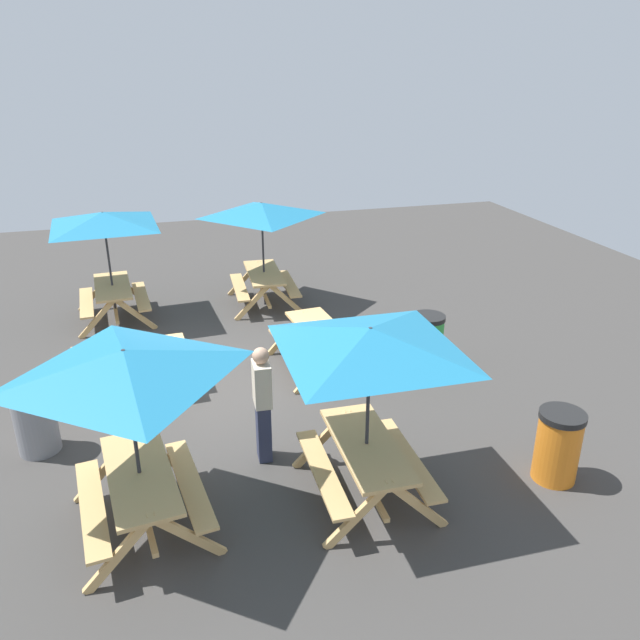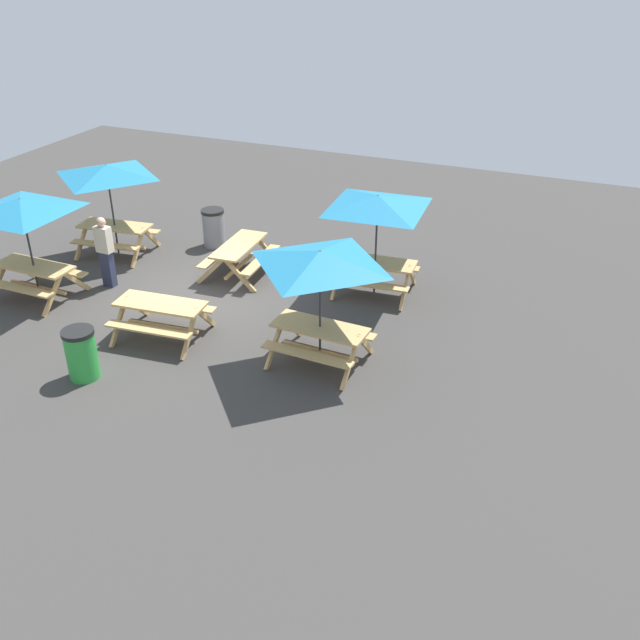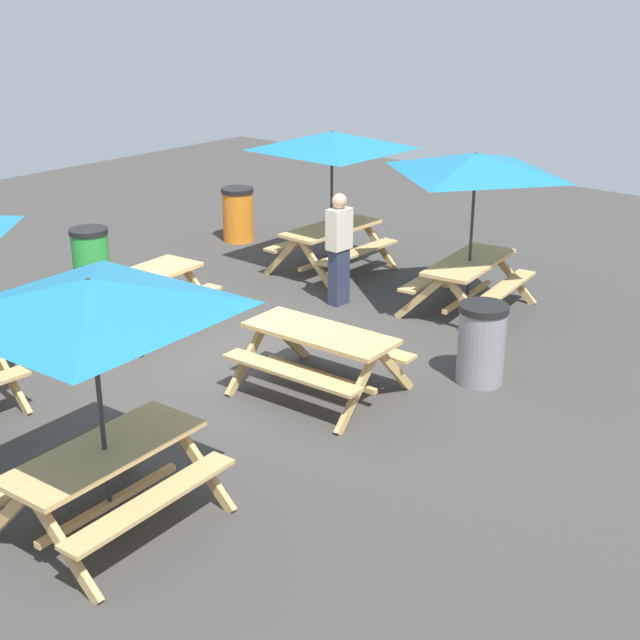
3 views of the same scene
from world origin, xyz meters
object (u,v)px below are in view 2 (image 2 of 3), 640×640
object	(u,v)px
picnic_table_0	(161,312)
picnic_table_2	(239,252)
picnic_table_3	(377,209)
trash_bin_gray	(214,228)
person_standing	(105,250)
picnic_table_4	(107,177)
picnic_table_1	(320,267)
picnic_table_5	(22,213)
trash_bin_green	(81,354)

from	to	relation	value
picnic_table_0	picnic_table_2	distance (m)	3.21
picnic_table_3	trash_bin_gray	size ratio (longest dim) A/B	2.88
picnic_table_0	person_standing	bearing A→B (deg)	-36.61
picnic_table_0	trash_bin_gray	size ratio (longest dim) A/B	1.96
picnic_table_4	picnic_table_0	bearing A→B (deg)	130.67
picnic_table_1	picnic_table_0	bearing A→B (deg)	8.93
picnic_table_2	picnic_table_3	xyz separation A→B (m)	(-3.27, -0.33, 1.43)
picnic_table_3	trash_bin_gray	world-z (taller)	picnic_table_3
picnic_table_1	picnic_table_2	distance (m)	4.58
picnic_table_5	trash_bin_green	distance (m)	4.10
picnic_table_2	trash_bin_gray	bearing A→B (deg)	-134.62
picnic_table_4	trash_bin_gray	world-z (taller)	picnic_table_4
picnic_table_1	picnic_table_2	size ratio (longest dim) A/B	1.25
picnic_table_3	picnic_table_5	distance (m)	7.55
picnic_table_4	picnic_table_2	bearing A→B (deg)	174.62
picnic_table_1	picnic_table_2	bearing A→B (deg)	-38.33
picnic_table_5	picnic_table_1	bearing A→B (deg)	-179.65
picnic_table_0	picnic_table_1	size ratio (longest dim) A/B	0.82
picnic_table_2	picnic_table_5	bearing A→B (deg)	-55.41
picnic_table_0	picnic_table_1	bearing A→B (deg)	-179.26
picnic_table_4	picnic_table_3	bearing A→B (deg)	176.56
picnic_table_0	person_standing	size ratio (longest dim) A/B	1.15
trash_bin_gray	person_standing	bearing A→B (deg)	70.91
picnic_table_1	person_standing	bearing A→B (deg)	-8.37
picnic_table_0	picnic_table_4	size ratio (longest dim) A/B	0.82
picnic_table_0	trash_bin_green	world-z (taller)	trash_bin_green
trash_bin_green	picnic_table_2	bearing A→B (deg)	-96.04
picnic_table_1	picnic_table_4	xyz separation A→B (m)	(6.73, -2.76, 0.00)
picnic_table_3	picnic_table_1	bearing A→B (deg)	86.07
picnic_table_1	trash_bin_green	world-z (taller)	picnic_table_1
picnic_table_1	person_standing	world-z (taller)	picnic_table_1
picnic_table_2	picnic_table_4	world-z (taller)	picnic_table_4
picnic_table_0	picnic_table_5	size ratio (longest dim) A/B	0.68
picnic_table_3	trash_bin_gray	distance (m)	5.03
picnic_table_1	picnic_table_3	distance (m)	3.20
picnic_table_3	trash_bin_green	bearing A→B (deg)	50.72
trash_bin_green	picnic_table_3	bearing A→B (deg)	-125.31
person_standing	picnic_table_2	bearing A→B (deg)	-142.38
picnic_table_1	picnic_table_2	xyz separation A→B (m)	(3.27, -2.87, -1.43)
picnic_table_0	trash_bin_gray	world-z (taller)	trash_bin_gray
picnic_table_5	person_standing	bearing A→B (deg)	-135.66
trash_bin_green	picnic_table_4	bearing A→B (deg)	-59.34
picnic_table_2	picnic_table_4	xyz separation A→B (m)	(3.45, 0.11, 1.43)
picnic_table_1	trash_bin_green	xyz separation A→B (m)	(3.80, 2.17, -1.49)
picnic_table_0	picnic_table_1	xyz separation A→B (m)	(-3.30, -0.35, 1.43)
picnic_table_0	person_standing	distance (m)	2.89
picnic_table_0	picnic_table_5	xyz separation A→B (m)	(3.59, -0.43, 1.43)
picnic_table_0	person_standing	world-z (taller)	person_standing
picnic_table_0	picnic_table_3	distance (m)	5.04
picnic_table_1	picnic_table_4	distance (m)	7.27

